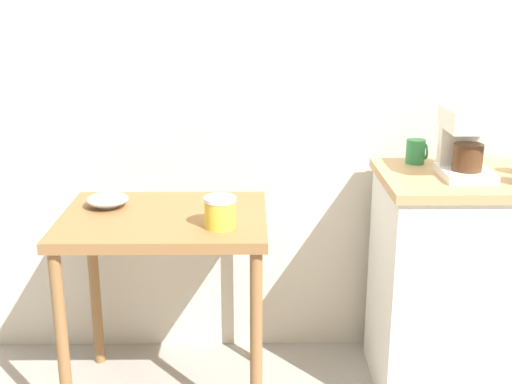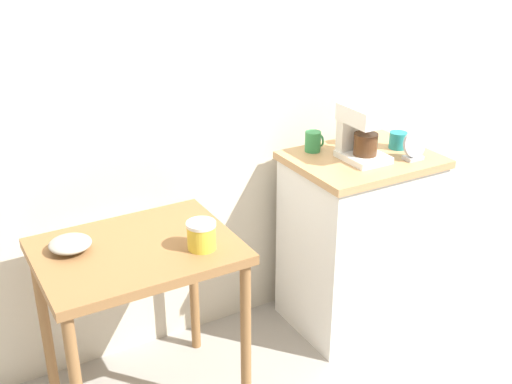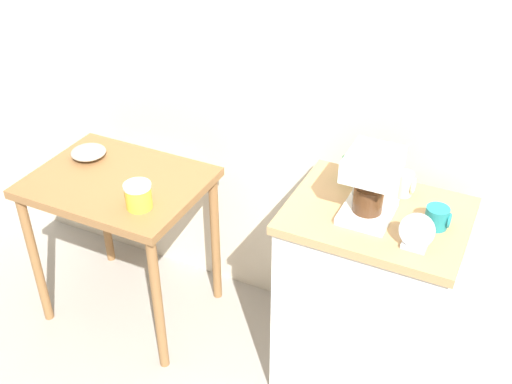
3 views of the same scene
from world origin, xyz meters
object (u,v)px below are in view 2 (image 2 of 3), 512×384
at_px(bowl_stoneware, 70,244).
at_px(mug_small_cream, 352,135).
at_px(mug_dark_teal, 398,140).
at_px(coffee_maker, 362,129).
at_px(canister_enamel, 201,235).
at_px(mug_tall_green, 313,141).
at_px(table_clock, 414,148).

height_order(bowl_stoneware, mug_small_cream, mug_small_cream).
bearing_deg(mug_dark_teal, bowl_stoneware, 179.41).
height_order(bowl_stoneware, coffee_maker, coffee_maker).
distance_m(canister_enamel, mug_dark_teal, 1.18).
bearing_deg(bowl_stoneware, mug_tall_green, 7.18).
xyz_separation_m(canister_enamel, table_clock, (1.11, 0.06, 0.13)).
bearing_deg(mug_small_cream, mug_tall_green, 176.34).
height_order(mug_dark_teal, table_clock, table_clock).
relative_size(coffee_maker, mug_small_cream, 2.72).
distance_m(mug_small_cream, table_clock, 0.33).
xyz_separation_m(mug_tall_green, mug_small_cream, (0.22, -0.01, -0.00)).
relative_size(mug_dark_teal, mug_small_cream, 0.96).
bearing_deg(mug_tall_green, table_clock, -43.55).
height_order(coffee_maker, table_clock, coffee_maker).
xyz_separation_m(mug_small_cream, table_clock, (0.12, -0.31, 0.01)).
bearing_deg(mug_small_cream, coffee_maker, -115.93).
relative_size(canister_enamel, mug_tall_green, 1.17).
bearing_deg(coffee_maker, mug_dark_teal, 4.50).
bearing_deg(table_clock, mug_dark_teal, 75.09).
distance_m(coffee_maker, mug_dark_teal, 0.26).
xyz_separation_m(mug_tall_green, table_clock, (0.34, -0.32, 0.01)).
xyz_separation_m(bowl_stoneware, table_clock, (1.56, -0.17, 0.16)).
height_order(mug_dark_teal, mug_small_cream, mug_small_cream).
distance_m(mug_dark_teal, table_clock, 0.16).
relative_size(mug_small_cream, table_clock, 0.72).
bearing_deg(canister_enamel, mug_dark_teal, 10.50).
distance_m(mug_tall_green, mug_dark_teal, 0.42).
bearing_deg(canister_enamel, bowl_stoneware, 152.62).
distance_m(coffee_maker, mug_small_cream, 0.22).
distance_m(mug_dark_teal, mug_small_cream, 0.22).
relative_size(canister_enamel, coffee_maker, 0.44).
distance_m(bowl_stoneware, table_clock, 1.57).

